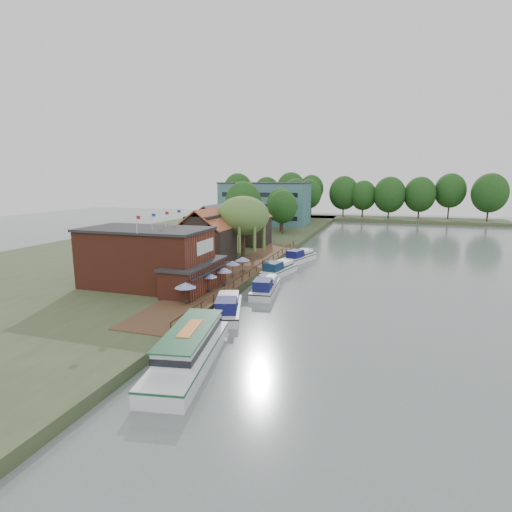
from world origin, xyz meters
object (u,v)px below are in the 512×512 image
(willow, at_px, (243,228))
(swan, at_px, (225,339))
(umbrella_0, at_px, (186,293))
(cruiser_3, at_px, (300,255))
(cruiser_0, at_px, (227,305))
(pub, at_px, (161,258))
(hotel_block, at_px, (265,203))
(tour_boat, at_px, (188,348))
(umbrella_2, at_px, (224,277))
(umbrella_3, at_px, (233,269))
(cruiser_1, at_px, (265,285))
(umbrella_1, at_px, (209,283))
(cottage_a, at_px, (205,236))
(cruiser_2, at_px, (279,267))
(umbrella_4, at_px, (243,265))
(cottage_c, at_px, (250,224))
(cottage_b, at_px, (214,228))

(willow, distance_m, swan, 33.00)
(umbrella_0, bearing_deg, cruiser_3, 79.56)
(umbrella_0, height_order, cruiser_0, umbrella_0)
(pub, distance_m, hotel_block, 71.49)
(cruiser_0, bearing_deg, umbrella_0, 175.16)
(hotel_block, bearing_deg, swan, -75.69)
(hotel_block, relative_size, umbrella_0, 10.69)
(tour_boat, bearing_deg, umbrella_2, 94.24)
(tour_boat, relative_size, swan, 29.57)
(tour_boat, bearing_deg, pub, 116.69)
(umbrella_3, relative_size, cruiser_1, 0.26)
(willow, distance_m, cruiser_1, 18.41)
(umbrella_1, height_order, swan, umbrella_1)
(cottage_a, xyz_separation_m, willow, (4.50, 5.00, 0.96))
(umbrella_2, height_order, cruiser_2, umbrella_2)
(hotel_block, height_order, tour_boat, hotel_block)
(cottage_a, bearing_deg, cruiser_3, 38.96)
(pub, bearing_deg, tour_boat, -53.39)
(umbrella_1, xyz_separation_m, cruiser_1, (5.29, 5.17, -1.17))
(swan, bearing_deg, umbrella_4, 105.63)
(cottage_c, distance_m, umbrella_2, 32.67)
(umbrella_3, height_order, swan, umbrella_3)
(umbrella_4, relative_size, cruiser_0, 0.25)
(pub, relative_size, umbrella_2, 8.42)
(cruiser_1, bearing_deg, tour_boat, -96.60)
(cottage_a, distance_m, cruiser_2, 12.67)
(umbrella_3, bearing_deg, cottage_b, 120.46)
(pub, xyz_separation_m, cruiser_2, (10.97, 14.80, -3.55))
(hotel_block, xyz_separation_m, umbrella_3, (14.82, -64.40, -4.86))
(pub, relative_size, cottage_b, 2.08)
(cruiser_1, relative_size, tour_boat, 0.71)
(hotel_block, distance_m, cruiser_2, 59.62)
(cruiser_3, bearing_deg, umbrella_0, -83.97)
(cottage_c, bearing_deg, umbrella_4, -73.67)
(umbrella_3, distance_m, swan, 18.79)
(pub, bearing_deg, umbrella_3, 44.06)
(willow, relative_size, umbrella_3, 4.39)
(pub, relative_size, hotel_block, 0.79)
(cottage_c, relative_size, swan, 19.32)
(pub, height_order, cruiser_3, pub)
(umbrella_3, distance_m, tour_boat, 23.35)
(tour_boat, height_order, swan, tour_boat)
(umbrella_2, relative_size, umbrella_4, 1.00)
(cottage_b, relative_size, umbrella_2, 4.04)
(pub, bearing_deg, cruiser_3, 64.85)
(umbrella_3, bearing_deg, cruiser_0, -71.55)
(willow, distance_m, umbrella_3, 14.35)
(umbrella_2, height_order, umbrella_4, same)
(cottage_b, xyz_separation_m, cottage_c, (4.00, 9.00, 0.00))
(willow, xyz_separation_m, umbrella_1, (3.17, -20.71, -3.93))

